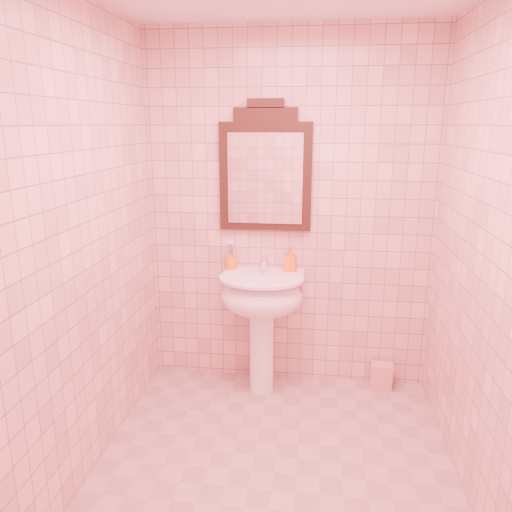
# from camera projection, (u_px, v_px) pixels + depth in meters

# --- Properties ---
(floor) EXTENTS (2.20, 2.20, 0.00)m
(floor) POSITION_uv_depth(u_px,v_px,m) (274.00, 473.00, 2.76)
(floor) COLOR tan
(floor) RESTS_ON ground
(back_wall) EXTENTS (2.00, 0.02, 2.50)m
(back_wall) POSITION_uv_depth(u_px,v_px,m) (289.00, 215.00, 3.49)
(back_wall) COLOR beige
(back_wall) RESTS_ON floor
(pedestal_sink) EXTENTS (0.58, 0.58, 0.86)m
(pedestal_sink) POSITION_uv_depth(u_px,v_px,m) (262.00, 304.00, 3.44)
(pedestal_sink) COLOR white
(pedestal_sink) RESTS_ON floor
(faucet) EXTENTS (0.04, 0.16, 0.11)m
(faucet) POSITION_uv_depth(u_px,v_px,m) (264.00, 263.00, 3.51)
(faucet) COLOR white
(faucet) RESTS_ON pedestal_sink
(mirror) EXTENTS (0.63, 0.06, 0.88)m
(mirror) POSITION_uv_depth(u_px,v_px,m) (265.00, 171.00, 3.40)
(mirror) COLOR black
(mirror) RESTS_ON back_wall
(toothbrush_cup) EXTENTS (0.08, 0.08, 0.19)m
(toothbrush_cup) POSITION_uv_depth(u_px,v_px,m) (231.00, 261.00, 3.56)
(toothbrush_cup) COLOR orange
(toothbrush_cup) RESTS_ON pedestal_sink
(soap_dispenser) EXTENTS (0.09, 0.09, 0.18)m
(soap_dispenser) POSITION_uv_depth(u_px,v_px,m) (290.00, 259.00, 3.49)
(soap_dispenser) COLOR orange
(soap_dispenser) RESTS_ON pedestal_sink
(towel) EXTENTS (0.16, 0.12, 0.19)m
(towel) POSITION_uv_depth(u_px,v_px,m) (381.00, 376.00, 3.62)
(towel) COLOR pink
(towel) RESTS_ON floor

